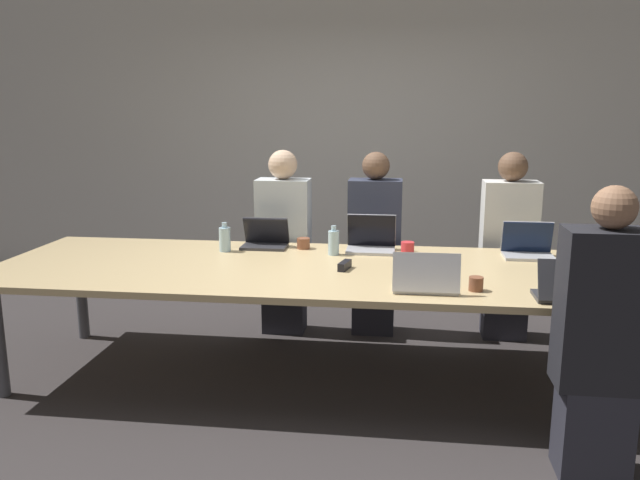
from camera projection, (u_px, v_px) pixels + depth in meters
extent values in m
plane|color=#383333|center=(339.00, 378.00, 4.05)|extent=(24.00, 24.00, 0.00)
cube|color=beige|center=(363.00, 142.00, 6.05)|extent=(12.00, 0.06, 2.80)
cube|color=#D6B77F|center=(340.00, 270.00, 3.90)|extent=(4.38, 1.36, 0.04)
cylinder|color=#4C4C51|center=(81.00, 293.00, 4.71)|extent=(0.08, 0.08, 0.71)
cube|color=#333338|center=(264.00, 247.00, 4.42)|extent=(0.32, 0.20, 0.02)
cube|color=#333338|center=(266.00, 230.00, 4.47)|extent=(0.32, 0.09, 0.19)
cube|color=black|center=(266.00, 231.00, 4.46)|extent=(0.32, 0.09, 0.19)
cube|color=#2D2D38|center=(285.00, 303.00, 4.89)|extent=(0.32, 0.24, 0.45)
cube|color=silver|center=(284.00, 228.00, 4.77)|extent=(0.40, 0.24, 0.75)
sphere|color=beige|center=(283.00, 165.00, 4.67)|extent=(0.22, 0.22, 0.22)
cylinder|color=brown|center=(303.00, 243.00, 4.40)|extent=(0.09, 0.09, 0.08)
cylinder|color=#ADD1E0|center=(225.00, 240.00, 4.31)|extent=(0.08, 0.08, 0.17)
cylinder|color=#ADD1E0|center=(224.00, 225.00, 4.29)|extent=(0.04, 0.04, 0.04)
cube|color=#B7B7BC|center=(370.00, 251.00, 4.30)|extent=(0.33, 0.23, 0.02)
cube|color=#B7B7BC|center=(371.00, 230.00, 4.38)|extent=(0.34, 0.06, 0.23)
cube|color=black|center=(371.00, 231.00, 4.37)|extent=(0.33, 0.06, 0.23)
cube|color=#2D2D38|center=(373.00, 304.00, 4.86)|extent=(0.32, 0.24, 0.45)
cube|color=#33384C|center=(375.00, 228.00, 4.74)|extent=(0.40, 0.24, 0.75)
sphere|color=brown|center=(376.00, 166.00, 4.64)|extent=(0.21, 0.21, 0.21)
cylinder|color=red|center=(408.00, 248.00, 4.26)|extent=(0.09, 0.09, 0.08)
cylinder|color=#ADD1E0|center=(334.00, 243.00, 4.21)|extent=(0.07, 0.07, 0.16)
cylinder|color=#ADD1E0|center=(334.00, 228.00, 4.19)|extent=(0.03, 0.03, 0.04)
cube|color=#B7B7BC|center=(529.00, 257.00, 4.13)|extent=(0.32, 0.21, 0.02)
cube|color=#B7B7BC|center=(527.00, 237.00, 4.20)|extent=(0.33, 0.05, 0.21)
cube|color=#0F1933|center=(527.00, 237.00, 4.19)|extent=(0.32, 0.05, 0.21)
cube|color=#2D2D38|center=(504.00, 308.00, 4.76)|extent=(0.32, 0.24, 0.45)
cube|color=silver|center=(509.00, 231.00, 4.63)|extent=(0.40, 0.24, 0.75)
sphere|color=brown|center=(513.00, 167.00, 4.53)|extent=(0.21, 0.21, 0.21)
cylinder|color=white|center=(564.00, 252.00, 4.11)|extent=(0.07, 0.07, 0.09)
cylinder|color=green|center=(576.00, 249.00, 4.02)|extent=(0.06, 0.06, 0.17)
cylinder|color=green|center=(577.00, 233.00, 4.00)|extent=(0.03, 0.03, 0.04)
cube|color=silver|center=(425.00, 288.00, 3.41)|extent=(0.35, 0.21, 0.02)
cube|color=silver|center=(426.00, 273.00, 3.29)|extent=(0.36, 0.05, 0.21)
cube|color=black|center=(426.00, 272.00, 3.30)|extent=(0.35, 0.05, 0.20)
cylinder|color=brown|center=(476.00, 284.00, 3.39)|extent=(0.08, 0.08, 0.08)
cube|color=#333338|center=(567.00, 297.00, 3.24)|extent=(0.33, 0.21, 0.02)
cube|color=#333338|center=(573.00, 281.00, 3.15)|extent=(0.34, 0.09, 0.20)
cube|color=#0F1933|center=(572.00, 281.00, 3.16)|extent=(0.33, 0.09, 0.20)
cube|color=#2D2D38|center=(593.00, 430.00, 2.96)|extent=(0.32, 0.24, 0.45)
cube|color=#232328|center=(604.00, 310.00, 2.83)|extent=(0.40, 0.24, 0.75)
sphere|color=#9E7051|center=(615.00, 207.00, 2.73)|extent=(0.20, 0.20, 0.20)
cube|color=black|center=(345.00, 265.00, 3.84)|extent=(0.08, 0.16, 0.05)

